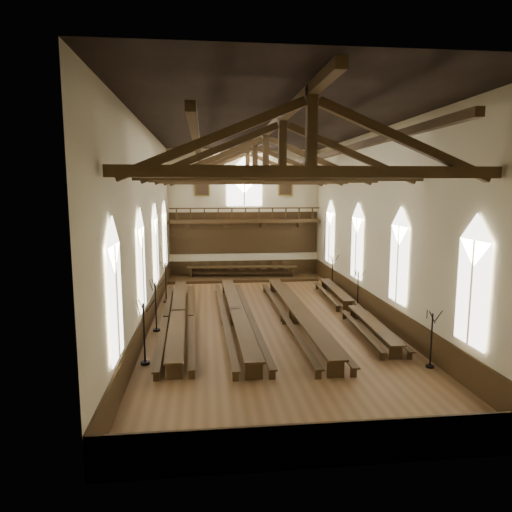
{
  "coord_description": "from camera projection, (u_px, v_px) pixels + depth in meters",
  "views": [
    {
      "loc": [
        -3.07,
        -23.24,
        6.9
      ],
      "look_at": [
        -0.33,
        1.5,
        3.24
      ],
      "focal_mm": 32.0,
      "sensor_mm": 36.0,
      "label": 1
    }
  ],
  "objects": [
    {
      "name": "ground",
      "position": [
        265.0,
        320.0,
        24.19
      ],
      "size": [
        26.0,
        26.0,
        0.0
      ],
      "primitive_type": "plane",
      "color": "brown",
      "rests_on": "ground"
    },
    {
      "name": "room_walls",
      "position": [
        266.0,
        198.0,
        23.25
      ],
      "size": [
        26.0,
        26.0,
        26.0
      ],
      "color": "#BDB68F",
      "rests_on": "ground"
    },
    {
      "name": "wainscot_band",
      "position": [
        265.0,
        309.0,
        24.1
      ],
      "size": [
        12.0,
        26.0,
        1.2
      ],
      "color": "#33220F",
      "rests_on": "ground"
    },
    {
      "name": "side_windows",
      "position": [
        266.0,
        251.0,
        23.64
      ],
      "size": [
        11.85,
        19.8,
        4.5
      ],
      "color": "white",
      "rests_on": "room_walls"
    },
    {
      "name": "end_window",
      "position": [
        244.0,
        185.0,
        35.82
      ],
      "size": [
        2.8,
        0.12,
        3.8
      ],
      "color": "white",
      "rests_on": "room_walls"
    },
    {
      "name": "minstrels_gallery",
      "position": [
        245.0,
        227.0,
        36.07
      ],
      "size": [
        11.8,
        1.24,
        3.7
      ],
      "color": "#362411",
      "rests_on": "room_walls"
    },
    {
      "name": "portraits",
      "position": [
        244.0,
        187.0,
        35.84
      ],
      "size": [
        7.75,
        0.09,
        1.45
      ],
      "color": "brown",
      "rests_on": "room_walls"
    },
    {
      "name": "roof_trusses",
      "position": [
        266.0,
        163.0,
        22.99
      ],
      "size": [
        11.7,
        25.7,
        2.8
      ],
      "color": "#362411",
      "rests_on": "room_walls"
    },
    {
      "name": "refectory_row_a",
      "position": [
        178.0,
        314.0,
        23.37
      ],
      "size": [
        1.8,
        14.61,
        0.77
      ],
      "color": "#362411",
      "rests_on": "ground"
    },
    {
      "name": "refectory_row_b",
      "position": [
        237.0,
        312.0,
        23.54
      ],
      "size": [
        1.78,
        14.98,
        0.81
      ],
      "color": "#362411",
      "rests_on": "ground"
    },
    {
      "name": "refectory_row_c",
      "position": [
        296.0,
        311.0,
        23.73
      ],
      "size": [
        1.68,
        14.94,
        0.81
      ],
      "color": "#362411",
      "rests_on": "ground"
    },
    {
      "name": "refectory_row_d",
      "position": [
        352.0,
        306.0,
        25.11
      ],
      "size": [
        1.69,
        13.93,
        0.69
      ],
      "color": "#362411",
      "rests_on": "ground"
    },
    {
      "name": "dais",
      "position": [
        242.0,
        278.0,
        35.35
      ],
      "size": [
        11.4,
        3.01,
        0.2
      ],
      "primitive_type": "cube",
      "color": "#33220F",
      "rests_on": "ground"
    },
    {
      "name": "high_table",
      "position": [
        242.0,
        268.0,
        35.24
      ],
      "size": [
        8.54,
        1.65,
        0.8
      ],
      "color": "#362411",
      "rests_on": "dais"
    },
    {
      "name": "high_chairs",
      "position": [
        241.0,
        268.0,
        36.06
      ],
      "size": [
        7.65,
        0.46,
        0.99
      ],
      "color": "#362411",
      "rests_on": "dais"
    },
    {
      "name": "candelabrum_left_near",
      "position": [
        145.0,
        345.0,
        18.01
      ],
      "size": [
        0.72,
        0.81,
        2.63
      ],
      "color": "black",
      "rests_on": "ground"
    },
    {
      "name": "candelabrum_left_mid",
      "position": [
        156.0,
        315.0,
        22.27
      ],
      "size": [
        0.73,
        0.79,
        2.59
      ],
      "color": "black",
      "rests_on": "ground"
    },
    {
      "name": "candelabrum_left_far",
      "position": [
        166.0,
        290.0,
        27.92
      ],
      "size": [
        0.73,
        0.8,
        2.6
      ],
      "color": "black",
      "rests_on": "ground"
    },
    {
      "name": "candelabrum_right_near",
      "position": [
        431.0,
        350.0,
        17.7
      ],
      "size": [
        0.61,
        0.71,
        2.3
      ],
      "color": "black",
      "rests_on": "ground"
    },
    {
      "name": "candelabrum_right_mid",
      "position": [
        358.0,
        298.0,
        26.17
      ],
      "size": [
        0.7,
        0.7,
        2.36
      ],
      "color": "black",
      "rests_on": "ground"
    },
    {
      "name": "candelabrum_right_far",
      "position": [
        332.0,
        279.0,
        31.37
      ],
      "size": [
        0.73,
        0.72,
        2.45
      ],
      "color": "black",
      "rests_on": "ground"
    }
  ]
}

